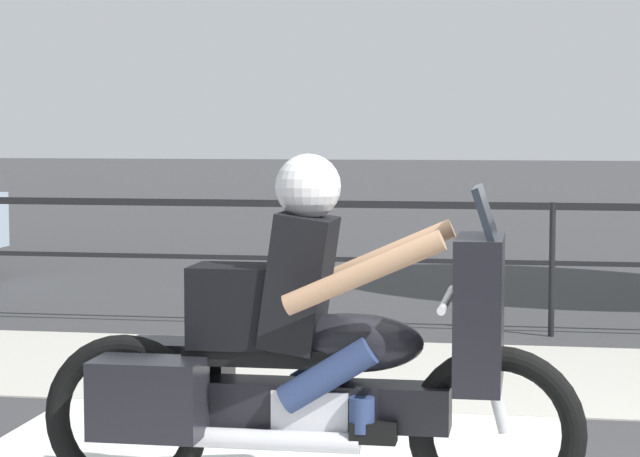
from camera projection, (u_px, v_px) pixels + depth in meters
The scene contains 3 objects.
sidewalk_band at pixel (554, 377), 8.51m from camera, with size 44.00×2.40×0.01m, color #B7B2A8.
fence_railing at pixel (553, 231), 10.13m from camera, with size 36.00×0.05×1.10m.
motorcycle at pixel (306, 356), 5.51m from camera, with size 2.45×0.76×1.59m.
Camera 1 is at (-0.16, -5.15, 1.71)m, focal length 70.00 mm.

